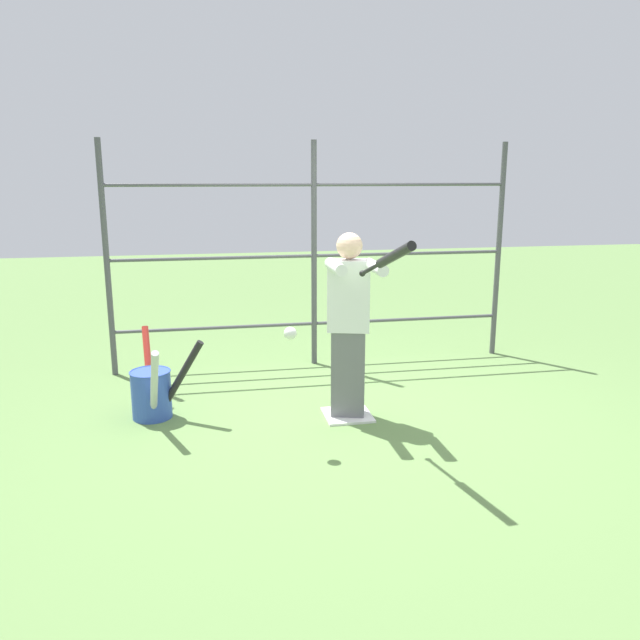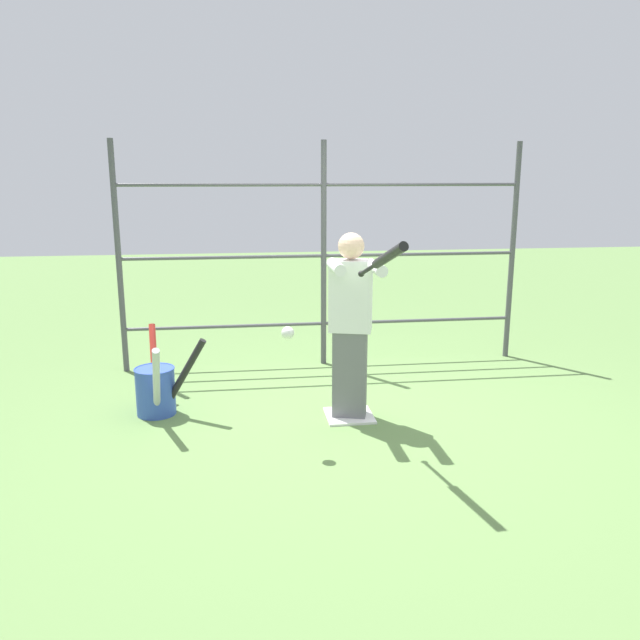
% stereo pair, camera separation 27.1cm
% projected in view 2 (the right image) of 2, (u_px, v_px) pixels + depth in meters
% --- Properties ---
extents(ground_plane, '(24.00, 24.00, 0.00)m').
position_uv_depth(ground_plane, '(349.00, 417.00, 5.37)').
color(ground_plane, '#608447').
extents(home_plate, '(0.40, 0.40, 0.02)m').
position_uv_depth(home_plate, '(349.00, 416.00, 5.37)').
color(home_plate, white).
rests_on(home_plate, ground).
extents(fence_backstop, '(4.30, 0.06, 2.39)m').
position_uv_depth(fence_backstop, '(324.00, 256.00, 6.65)').
color(fence_backstop, '#4C4C51').
rests_on(fence_backstop, ground).
extents(batter, '(0.39, 0.61, 1.58)m').
position_uv_depth(batter, '(351.00, 321.00, 5.17)').
color(batter, slate).
rests_on(batter, ground).
extents(baseball_bat_swinging, '(0.16, 0.86, 0.35)m').
position_uv_depth(baseball_bat_swinging, '(385.00, 258.00, 4.15)').
color(baseball_bat_swinging, black).
extents(softball_in_flight, '(0.10, 0.10, 0.10)m').
position_uv_depth(softball_in_flight, '(288.00, 333.00, 4.61)').
color(softball_in_flight, white).
extents(bat_bucket, '(0.64, 1.04, 0.73)m').
position_uv_depth(bat_bucket, '(157.00, 388.00, 5.38)').
color(bat_bucket, '#3351B2').
rests_on(bat_bucket, ground).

